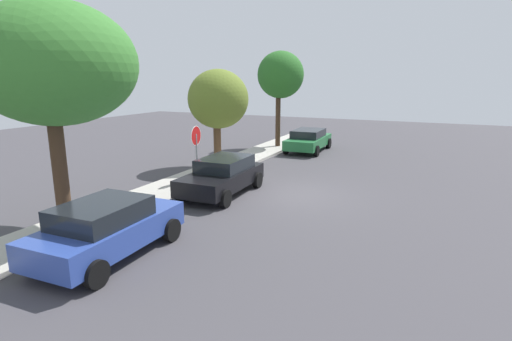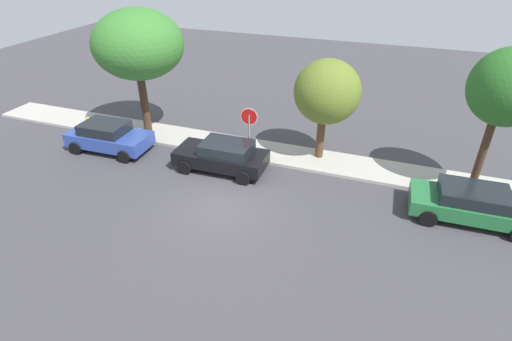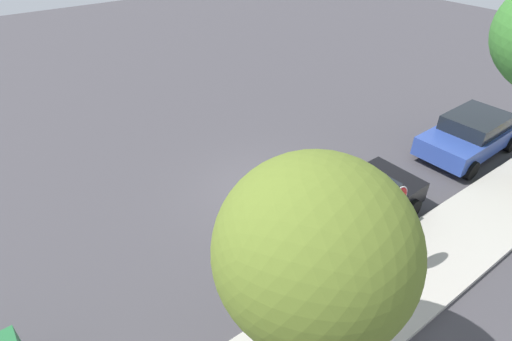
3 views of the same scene
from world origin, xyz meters
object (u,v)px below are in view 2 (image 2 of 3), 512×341
object	(u,v)px
parked_car_green	(472,203)
street_tree_mid_block	(509,88)
street_tree_far	(327,92)
fire_hydrant	(89,123)
stop_sign	(249,124)
street_tree_near_corner	(138,45)
parked_car_blue	(108,136)
parked_car_black	(222,155)

from	to	relation	value
parked_car_green	street_tree_mid_block	size ratio (longest dim) A/B	0.74
parked_car_green	street_tree_far	bearing A→B (deg)	156.94
street_tree_far	fire_hydrant	xyz separation A→B (m)	(-12.90, -0.95, -3.03)
stop_sign	parked_car_green	bearing A→B (deg)	-10.57
street_tree_near_corner	street_tree_far	size ratio (longest dim) A/B	1.33
stop_sign	street_tree_far	distance (m)	3.86
street_tree_near_corner	street_tree_mid_block	xyz separation A→B (m)	(16.03, -0.28, -0.19)
stop_sign	fire_hydrant	bearing A→B (deg)	-179.53
parked_car_blue	street_tree_mid_block	bearing A→B (deg)	6.85
parked_car_black	fire_hydrant	bearing A→B (deg)	170.10
parked_car_green	fire_hydrant	xyz separation A→B (m)	(-19.20, 1.73, -0.36)
parked_car_black	parked_car_green	xyz separation A→B (m)	(10.37, -0.19, -0.02)
parked_car_black	street_tree_near_corner	bearing A→B (deg)	157.61
parked_car_blue	parked_car_green	world-z (taller)	parked_car_blue
street_tree_far	fire_hydrant	size ratio (longest dim) A/B	6.80
stop_sign	parked_car_blue	distance (m)	7.12
parked_car_green	street_tree_mid_block	distance (m)	4.40
parked_car_black	parked_car_green	bearing A→B (deg)	-1.02
street_tree_mid_block	street_tree_far	bearing A→B (deg)	174.76
parked_car_green	stop_sign	bearing A→B (deg)	169.43
parked_car_blue	street_tree_near_corner	distance (m)	4.72
street_tree_mid_block	fire_hydrant	size ratio (longest dim) A/B	8.50
parked_car_blue	stop_sign	bearing A→B (deg)	14.56
street_tree_far	parked_car_black	bearing A→B (deg)	-148.50
street_tree_near_corner	street_tree_mid_block	bearing A→B (deg)	-1.01
parked_car_blue	street_tree_mid_block	world-z (taller)	street_tree_mid_block
parked_car_black	street_tree_far	distance (m)	5.46
street_tree_near_corner	street_tree_far	xyz separation A→B (m)	(9.32, 0.33, -1.38)
parked_car_blue	street_tree_far	world-z (taller)	street_tree_far
stop_sign	street_tree_mid_block	world-z (taller)	street_tree_mid_block
parked_car_blue	parked_car_black	bearing A→B (deg)	1.44
parked_car_blue	street_tree_near_corner	size ratio (longest dim) A/B	0.64
stop_sign	parked_car_blue	xyz separation A→B (m)	(-6.82, -1.77, -0.98)
parked_car_black	street_tree_near_corner	xyz separation A→B (m)	(-5.25, 2.16, 4.03)
street_tree_mid_block	fire_hydrant	distance (m)	20.07
street_tree_near_corner	fire_hydrant	xyz separation A→B (m)	(-3.59, -0.62, -4.41)
parked_car_green	fire_hydrant	distance (m)	19.28
parked_car_green	street_tree_mid_block	xyz separation A→B (m)	(0.42, 2.06, 3.87)
parked_car_green	street_tree_mid_block	bearing A→B (deg)	78.48
stop_sign	parked_car_black	xyz separation A→B (m)	(-0.69, -1.62, -1.00)
street_tree_far	street_tree_near_corner	bearing A→B (deg)	-177.95
parked_car_blue	street_tree_mid_block	size ratio (longest dim) A/B	0.68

